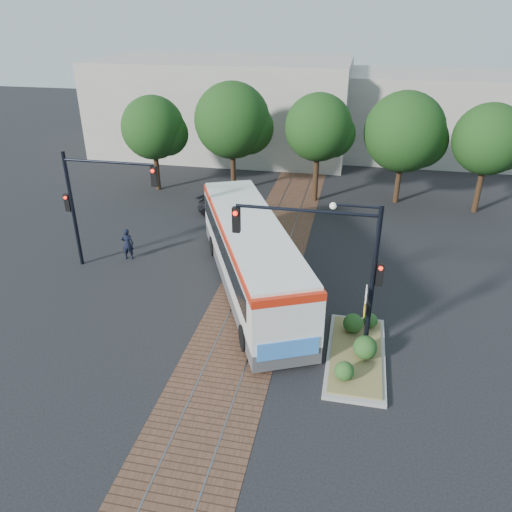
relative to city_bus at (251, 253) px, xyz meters
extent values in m
plane|color=black|center=(0.27, -3.34, -1.89)|extent=(120.00, 120.00, 0.00)
cube|color=brown|center=(0.27, 0.66, -1.88)|extent=(3.60, 40.00, 0.01)
cube|color=slate|center=(-0.48, 0.66, -1.87)|extent=(0.06, 40.00, 0.01)
cube|color=slate|center=(1.02, 0.66, -1.87)|extent=(0.06, 40.00, 0.01)
cylinder|color=#382314|center=(-9.73, 12.66, -0.46)|extent=(0.36, 0.36, 2.86)
sphere|color=#1B3B12|center=(-9.73, 12.66, 2.62)|extent=(4.40, 4.40, 4.40)
cylinder|color=#382314|center=(-4.23, 13.46, -0.33)|extent=(0.36, 0.36, 3.12)
sphere|color=#1B3B12|center=(-4.23, 13.46, 3.19)|extent=(5.20, 5.20, 5.20)
cylinder|color=#382314|center=(1.77, 12.66, -0.19)|extent=(0.36, 0.36, 3.39)
sphere|color=#1B3B12|center=(1.77, 12.66, 3.15)|extent=(4.40, 4.40, 4.40)
cylinder|color=#382314|center=(7.27, 13.46, -0.46)|extent=(0.36, 0.36, 2.86)
sphere|color=#1B3B12|center=(7.27, 13.46, 2.92)|extent=(5.20, 5.20, 5.20)
cylinder|color=#382314|center=(12.27, 12.66, -0.33)|extent=(0.36, 0.36, 3.12)
sphere|color=#1B3B12|center=(12.27, 12.66, 2.89)|extent=(4.40, 4.40, 4.40)
cube|color=#ADA899|center=(-7.73, 24.66, 2.11)|extent=(22.00, 12.00, 8.00)
cube|color=#ADA899|center=(12.27, 26.66, 1.61)|extent=(18.00, 10.00, 7.00)
cube|color=#444446|center=(0.02, -0.04, -1.31)|extent=(7.59, 12.58, 0.74)
cube|color=white|center=(0.02, -0.04, 0.06)|extent=(7.61, 12.59, 2.00)
cube|color=black|center=(-0.11, 0.24, 0.37)|extent=(7.15, 11.47, 0.95)
cube|color=red|center=(0.02, -0.04, 1.21)|extent=(7.65, 12.61, 0.32)
cube|color=white|center=(0.02, -0.04, 1.43)|extent=(7.36, 12.17, 0.15)
cube|color=black|center=(2.55, -5.65, 0.48)|extent=(1.59, 0.81, 0.95)
cube|color=#3377CE|center=(2.62, -5.81, -0.78)|extent=(2.13, 1.01, 0.74)
cube|color=orange|center=(1.69, -0.44, -0.57)|extent=(2.00, 4.34, 1.16)
cylinder|color=black|center=(0.77, -4.66, -1.36)|extent=(0.77, 1.11, 1.05)
cylinder|color=black|center=(2.98, -3.67, -1.36)|extent=(0.77, 1.11, 1.05)
cylinder|color=black|center=(-2.73, 3.10, -1.36)|extent=(0.77, 1.11, 1.05)
cylinder|color=black|center=(-0.53, 4.10, -1.36)|extent=(0.77, 1.11, 1.05)
cube|color=gray|center=(5.07, -4.34, -1.81)|extent=(2.20, 5.20, 0.15)
cube|color=olive|center=(5.07, -4.34, -1.70)|extent=(1.90, 4.80, 0.08)
sphere|color=#1E4719|center=(4.67, -5.94, -1.31)|extent=(0.70, 0.70, 0.70)
sphere|color=#1E4719|center=(5.37, -4.54, -1.21)|extent=(0.90, 0.90, 0.90)
sphere|color=#1E4719|center=(4.87, -2.94, -1.26)|extent=(0.80, 0.80, 0.80)
sphere|color=#1E4719|center=(5.57, -2.44, -1.36)|extent=(0.60, 0.60, 0.60)
cylinder|color=black|center=(5.37, -4.14, 1.33)|extent=(0.18, 0.18, 6.00)
cylinder|color=black|center=(2.87, -4.14, 3.93)|extent=(5.00, 0.12, 0.12)
cube|color=black|center=(0.37, -4.14, 3.38)|extent=(0.28, 0.22, 0.95)
sphere|color=#FF190C|center=(0.37, -4.28, 3.68)|extent=(0.18, 0.18, 0.18)
cube|color=black|center=(5.59, -4.14, 1.73)|extent=(0.26, 0.20, 0.90)
sphere|color=#FF190C|center=(5.59, -4.27, 2.03)|extent=(0.16, 0.16, 0.16)
cube|color=white|center=(5.19, -4.26, 0.93)|extent=(0.04, 0.45, 0.55)
cube|color=yellow|center=(5.19, -4.26, 0.28)|extent=(0.04, 0.45, 0.45)
cylinder|color=black|center=(4.57, -4.14, 4.23)|extent=(1.60, 0.08, 0.08)
sphere|color=silver|center=(3.77, -4.14, 4.18)|extent=(0.24, 0.24, 0.24)
cylinder|color=black|center=(-9.23, 0.66, 1.11)|extent=(0.18, 0.18, 6.00)
cylinder|color=black|center=(-6.98, 0.66, 3.71)|extent=(4.50, 0.12, 0.12)
cube|color=black|center=(-4.73, 0.66, 3.16)|extent=(0.28, 0.22, 0.95)
sphere|color=#FF190C|center=(-4.73, 0.52, 3.46)|extent=(0.18, 0.18, 0.18)
cube|color=black|center=(-9.45, 0.66, 1.51)|extent=(0.26, 0.20, 0.90)
sphere|color=#FF190C|center=(-9.45, 0.53, 1.81)|extent=(0.16, 0.16, 0.16)
imported|color=black|center=(-7.07, 1.72, -1.02)|extent=(0.70, 0.53, 1.73)
imported|color=black|center=(-3.28, 8.22, -1.28)|extent=(4.49, 3.25, 1.21)
camera|label=1|loc=(4.42, -20.22, 10.28)|focal=35.00mm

